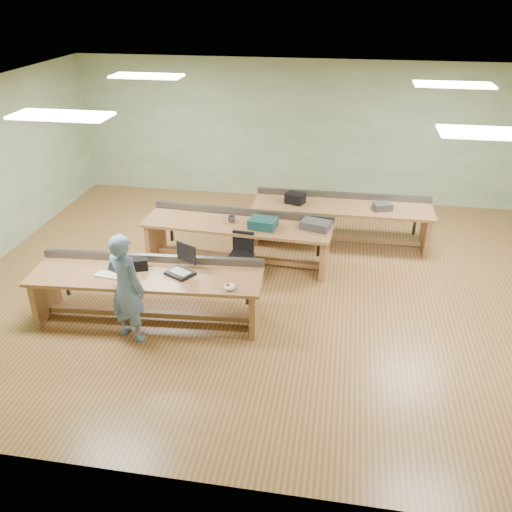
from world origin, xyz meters
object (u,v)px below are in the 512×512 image
at_px(laptop_base, 180,273).
at_px(camera_bag, 139,264).
at_px(mug, 232,219).
at_px(drinks_can, 223,220).
at_px(workbench_front, 148,284).
at_px(task_chair, 241,263).
at_px(person, 126,288).
at_px(workbench_mid, 238,232).
at_px(parts_bin_teal, 263,223).
at_px(workbench_back, 342,214).
at_px(parts_bin_grey, 316,225).

distance_m(laptop_base, camera_bag, 0.62).
height_order(mug, drinks_can, drinks_can).
distance_m(workbench_front, task_chair, 1.78).
bearing_deg(person, task_chair, -101.71).
relative_size(workbench_mid, drinks_can, 26.44).
relative_size(camera_bag, task_chair, 0.31).
bearing_deg(parts_bin_teal, camera_bag, -131.15).
bearing_deg(workbench_front, camera_bag, 143.48).
xyz_separation_m(workbench_back, drinks_can, (-1.96, -1.18, 0.25)).
distance_m(parts_bin_teal, parts_bin_grey, 0.87).
xyz_separation_m(laptop_base, task_chair, (0.60, 1.34, -0.48)).
bearing_deg(workbench_back, parts_bin_teal, -135.94).
relative_size(workbench_mid, laptop_base, 9.07).
height_order(camera_bag, parts_bin_grey, camera_bag).
distance_m(workbench_front, camera_bag, 0.31).
bearing_deg(workbench_back, workbench_front, -131.08).
distance_m(workbench_back, drinks_can, 2.30).
height_order(workbench_mid, drinks_can, drinks_can).
distance_m(laptop_base, task_chair, 1.54).
xyz_separation_m(person, drinks_can, (0.79, 2.37, 0.03)).
xyz_separation_m(task_chair, drinks_can, (-0.39, 0.49, 0.52)).
distance_m(person, parts_bin_grey, 3.37).
distance_m(task_chair, parts_bin_teal, 0.75).
bearing_deg(camera_bag, person, -107.57).
height_order(workbench_back, drinks_can, drinks_can).
relative_size(workbench_front, task_chair, 4.19).
distance_m(laptop_base, drinks_can, 1.84).
xyz_separation_m(laptop_base, mug, (0.33, 1.91, 0.03)).
bearing_deg(camera_bag, mug, 42.05).
relative_size(workbench_mid, person, 2.07).
bearing_deg(task_chair, mug, 121.25).
distance_m(workbench_mid, mug, 0.26).
distance_m(workbench_back, mug, 2.16).
bearing_deg(mug, camera_bag, -116.93).
distance_m(workbench_mid, parts_bin_grey, 1.35).
bearing_deg(mug, workbench_front, -112.52).
height_order(person, parts_bin_grey, person).
relative_size(workbench_front, workbench_mid, 1.02).
bearing_deg(camera_bag, workbench_mid, 39.54).
relative_size(workbench_front, parts_bin_teal, 7.43).
distance_m(workbench_front, workbench_mid, 2.16).
bearing_deg(workbench_back, workbench_mid, -147.67).
bearing_deg(camera_bag, drinks_can, 44.21).
relative_size(workbench_front, parts_bin_grey, 6.96).
bearing_deg(parts_bin_grey, person, -134.11).
height_order(workbench_back, mug, workbench_back).
distance_m(laptop_base, mug, 1.94).
xyz_separation_m(task_chair, mug, (-0.27, 0.57, 0.51)).
xyz_separation_m(workbench_front, camera_bag, (-0.14, 0.09, 0.27)).
height_order(workbench_front, camera_bag, camera_bag).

